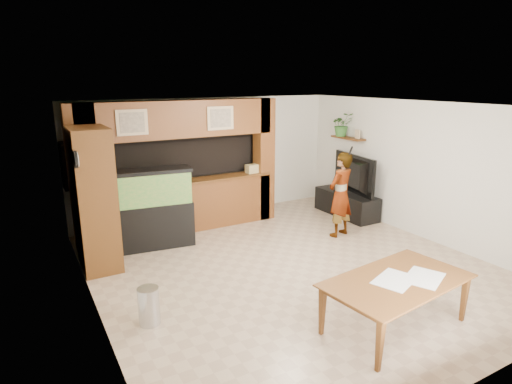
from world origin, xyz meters
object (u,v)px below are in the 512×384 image
pantry_cabinet (94,200)px  aquarium (155,209)px  television (348,174)px  dining_table (398,305)px  person (341,195)px

pantry_cabinet → aquarium: (1.08, 0.39, -0.43)m
aquarium → television: 4.29m
television → dining_table: 4.60m
pantry_cabinet → dining_table: pantry_cabinet is taller
dining_table → pantry_cabinet: bearing=120.9°
pantry_cabinet → aquarium: bearing=20.0°
aquarium → person: size_ratio=0.88×
television → person: size_ratio=0.89×
pantry_cabinet → person: 4.44m
person → dining_table: (-1.52, -2.88, -0.50)m
television → dining_table: size_ratio=0.80×
aquarium → pantry_cabinet: bearing=-153.0°
dining_table → person: bearing=55.7°
aquarium → person: (3.28, -1.22, 0.12)m
pantry_cabinet → person: bearing=-10.7°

